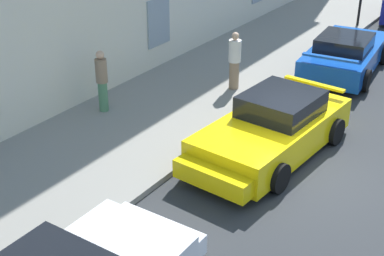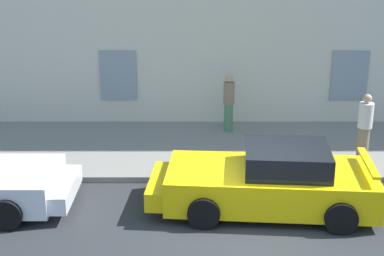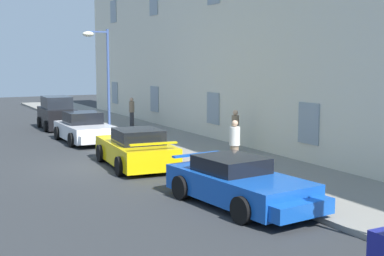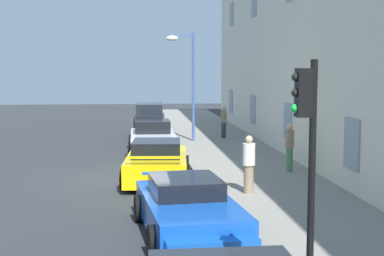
{
  "view_description": "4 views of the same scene",
  "coord_description": "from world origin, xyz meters",
  "px_view_note": "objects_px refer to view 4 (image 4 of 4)",
  "views": [
    {
      "loc": [
        -10.21,
        -3.95,
        6.43
      ],
      "look_at": [
        -1.45,
        1.86,
        1.16
      ],
      "focal_mm": 51.71,
      "sensor_mm": 36.0,
      "label": 1
    },
    {
      "loc": [
        -1.25,
        -10.41,
        5.68
      ],
      "look_at": [
        -1.23,
        2.18,
        1.38
      ],
      "focal_mm": 54.11,
      "sensor_mm": 36.0,
      "label": 2
    },
    {
      "loc": [
        18.36,
        -6.31,
        3.88
      ],
      "look_at": [
        1.49,
        2.62,
        1.44
      ],
      "focal_mm": 49.64,
      "sensor_mm": 36.0,
      "label": 3
    },
    {
      "loc": [
        19.07,
        0.13,
        3.81
      ],
      "look_at": [
        -0.93,
        2.17,
        1.64
      ],
      "focal_mm": 52.68,
      "sensor_mm": 36.0,
      "label": 4
    }
  ],
  "objects_px": {
    "sportscar_red_lead": "(153,139)",
    "sportscar_white_middle": "(190,212)",
    "pedestrian_bystander": "(249,164)",
    "sportscar_yellow_flank": "(157,162)",
    "hatchback_distant": "(150,122)",
    "pedestrian_strolling": "(224,122)",
    "street_lamp": "(185,66)",
    "pedestrian_admiring": "(290,147)",
    "traffic_light": "(307,148)"
  },
  "relations": [
    {
      "from": "traffic_light",
      "to": "pedestrian_strolling",
      "type": "bearing_deg",
      "value": 173.97
    },
    {
      "from": "traffic_light",
      "to": "pedestrian_bystander",
      "type": "bearing_deg",
      "value": 173.63
    },
    {
      "from": "sportscar_white_middle",
      "to": "pedestrian_bystander",
      "type": "relative_size",
      "value": 2.89
    },
    {
      "from": "sportscar_red_lead",
      "to": "sportscar_white_middle",
      "type": "bearing_deg",
      "value": 1.81
    },
    {
      "from": "sportscar_yellow_flank",
      "to": "sportscar_white_middle",
      "type": "distance_m",
      "value": 6.54
    },
    {
      "from": "street_lamp",
      "to": "pedestrian_admiring",
      "type": "bearing_deg",
      "value": 18.87
    },
    {
      "from": "sportscar_white_middle",
      "to": "pedestrian_bystander",
      "type": "distance_m",
      "value": 4.24
    },
    {
      "from": "sportscar_white_middle",
      "to": "pedestrian_admiring",
      "type": "bearing_deg",
      "value": 148.74
    },
    {
      "from": "sportscar_yellow_flank",
      "to": "pedestrian_admiring",
      "type": "xyz_separation_m",
      "value": [
        -0.45,
        4.7,
        0.4
      ]
    },
    {
      "from": "traffic_light",
      "to": "pedestrian_admiring",
      "type": "bearing_deg",
      "value": 165.36
    },
    {
      "from": "sportscar_white_middle",
      "to": "pedestrian_strolling",
      "type": "xyz_separation_m",
      "value": [
        -16.64,
        3.41,
        0.41
      ]
    },
    {
      "from": "pedestrian_admiring",
      "to": "sportscar_white_middle",
      "type": "bearing_deg",
      "value": -31.26
    },
    {
      "from": "sportscar_red_lead",
      "to": "sportscar_white_middle",
      "type": "distance_m",
      "value": 12.91
    },
    {
      "from": "hatchback_distant",
      "to": "traffic_light",
      "type": "bearing_deg",
      "value": 3.76
    },
    {
      "from": "hatchback_distant",
      "to": "sportscar_red_lead",
      "type": "bearing_deg",
      "value": -0.12
    },
    {
      "from": "pedestrian_admiring",
      "to": "street_lamp",
      "type": "bearing_deg",
      "value": -161.13
    },
    {
      "from": "traffic_light",
      "to": "street_lamp",
      "type": "xyz_separation_m",
      "value": [
        -20.5,
        0.14,
        1.16
      ]
    },
    {
      "from": "sportscar_red_lead",
      "to": "street_lamp",
      "type": "xyz_separation_m",
      "value": [
        -2.74,
        1.69,
        3.27
      ]
    },
    {
      "from": "pedestrian_admiring",
      "to": "pedestrian_strolling",
      "type": "distance_m",
      "value": 9.7
    },
    {
      "from": "sportscar_red_lead",
      "to": "pedestrian_bystander",
      "type": "relative_size",
      "value": 2.68
    },
    {
      "from": "street_lamp",
      "to": "pedestrian_bystander",
      "type": "distance_m",
      "value": 12.33
    },
    {
      "from": "traffic_light",
      "to": "pedestrian_bystander",
      "type": "distance_m",
      "value": 8.76
    },
    {
      "from": "hatchback_distant",
      "to": "pedestrian_bystander",
      "type": "height_order",
      "value": "hatchback_distant"
    },
    {
      "from": "sportscar_white_middle",
      "to": "street_lamp",
      "type": "height_order",
      "value": "street_lamp"
    },
    {
      "from": "pedestrian_strolling",
      "to": "street_lamp",
      "type": "bearing_deg",
      "value": -64.84
    },
    {
      "from": "sportscar_white_middle",
      "to": "traffic_light",
      "type": "height_order",
      "value": "traffic_light"
    },
    {
      "from": "sportscar_white_middle",
      "to": "pedestrian_bystander",
      "type": "height_order",
      "value": "pedestrian_bystander"
    },
    {
      "from": "traffic_light",
      "to": "pedestrian_admiring",
      "type": "xyz_separation_m",
      "value": [
        -11.85,
        3.1,
        -1.7
      ]
    },
    {
      "from": "sportscar_red_lead",
      "to": "pedestrian_bystander",
      "type": "distance_m",
      "value": 9.57
    },
    {
      "from": "hatchback_distant",
      "to": "pedestrian_strolling",
      "type": "bearing_deg",
      "value": 63.9
    },
    {
      "from": "sportscar_yellow_flank",
      "to": "pedestrian_admiring",
      "type": "height_order",
      "value": "pedestrian_admiring"
    },
    {
      "from": "pedestrian_admiring",
      "to": "pedestrian_strolling",
      "type": "relative_size",
      "value": 1.03
    },
    {
      "from": "sportscar_white_middle",
      "to": "street_lamp",
      "type": "xyz_separation_m",
      "value": [
        -15.64,
        1.28,
        3.29
      ]
    },
    {
      "from": "sportscar_red_lead",
      "to": "hatchback_distant",
      "type": "distance_m",
      "value": 5.61
    },
    {
      "from": "sportscar_red_lead",
      "to": "pedestrian_strolling",
      "type": "height_order",
      "value": "pedestrian_strolling"
    },
    {
      "from": "pedestrian_bystander",
      "to": "sportscar_yellow_flank",
      "type": "bearing_deg",
      "value": -138.14
    },
    {
      "from": "sportscar_white_middle",
      "to": "sportscar_red_lead",
      "type": "bearing_deg",
      "value": -178.19
    },
    {
      "from": "sportscar_white_middle",
      "to": "pedestrian_bystander",
      "type": "bearing_deg",
      "value": 150.27
    },
    {
      "from": "pedestrian_strolling",
      "to": "sportscar_red_lead",
      "type": "bearing_deg",
      "value": -45.61
    },
    {
      "from": "traffic_light",
      "to": "pedestrian_bystander",
      "type": "relative_size",
      "value": 2.22
    },
    {
      "from": "hatchback_distant",
      "to": "pedestrian_bystander",
      "type": "bearing_deg",
      "value": 9.53
    },
    {
      "from": "sportscar_white_middle",
      "to": "hatchback_distant",
      "type": "xyz_separation_m",
      "value": [
        -18.51,
        -0.4,
        0.25
      ]
    },
    {
      "from": "hatchback_distant",
      "to": "pedestrian_bystander",
      "type": "xyz_separation_m",
      "value": [
        14.84,
        2.49,
        0.18
      ]
    },
    {
      "from": "hatchback_distant",
      "to": "pedestrian_strolling",
      "type": "xyz_separation_m",
      "value": [
        1.87,
        3.81,
        0.16
      ]
    },
    {
      "from": "sportscar_red_lead",
      "to": "street_lamp",
      "type": "height_order",
      "value": "street_lamp"
    },
    {
      "from": "pedestrian_admiring",
      "to": "pedestrian_strolling",
      "type": "height_order",
      "value": "pedestrian_admiring"
    },
    {
      "from": "hatchback_distant",
      "to": "pedestrian_strolling",
      "type": "distance_m",
      "value": 4.24
    },
    {
      "from": "sportscar_white_middle",
      "to": "pedestrian_admiring",
      "type": "distance_m",
      "value": 8.18
    },
    {
      "from": "sportscar_yellow_flank",
      "to": "hatchback_distant",
      "type": "relative_size",
      "value": 1.33
    },
    {
      "from": "sportscar_red_lead",
      "to": "sportscar_white_middle",
      "type": "height_order",
      "value": "sportscar_red_lead"
    }
  ]
}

